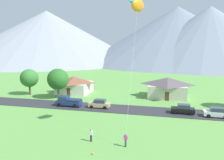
{
  "coord_description": "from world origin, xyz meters",
  "views": [
    {
      "loc": [
        6.09,
        -16.07,
        12.63
      ],
      "look_at": [
        -1.31,
        14.24,
        7.76
      ],
      "focal_mm": 36.83,
      "sensor_mm": 36.0,
      "label": 1
    }
  ],
  "objects_px": {
    "kite_flyer_with_kite": "(137,9)",
    "watcher_person": "(91,135)",
    "parked_car_tan_mid_east": "(99,104)",
    "house_leftmost": "(74,85)",
    "house_left_center": "(167,87)",
    "parked_car_white_west_end": "(216,112)",
    "tree_center": "(29,78)",
    "pickup_truck_navy_west_side": "(68,101)",
    "tree_left_of_center": "(58,79)",
    "soccer_ball": "(93,153)",
    "parked_car_black_mid_west": "(183,109)"
  },
  "relations": [
    {
      "from": "house_left_center",
      "to": "parked_car_white_west_end",
      "type": "relative_size",
      "value": 2.25
    },
    {
      "from": "tree_left_of_center",
      "to": "soccer_ball",
      "type": "distance_m",
      "value": 30.23
    },
    {
      "from": "pickup_truck_navy_west_side",
      "to": "parked_car_tan_mid_east",
      "type": "bearing_deg",
      "value": 2.4
    },
    {
      "from": "tree_center",
      "to": "parked_car_tan_mid_east",
      "type": "height_order",
      "value": "tree_center"
    },
    {
      "from": "tree_left_of_center",
      "to": "parked_car_tan_mid_east",
      "type": "relative_size",
      "value": 1.66
    },
    {
      "from": "parked_car_tan_mid_east",
      "to": "house_left_center",
      "type": "bearing_deg",
      "value": 45.14
    },
    {
      "from": "parked_car_black_mid_west",
      "to": "tree_center",
      "type": "bearing_deg",
      "value": 168.22
    },
    {
      "from": "house_left_center",
      "to": "tree_center",
      "type": "xyz_separation_m",
      "value": [
        -33.7,
        -5.58,
        1.76
      ]
    },
    {
      "from": "house_left_center",
      "to": "tree_left_of_center",
      "type": "relative_size",
      "value": 1.34
    },
    {
      "from": "house_leftmost",
      "to": "tree_center",
      "type": "distance_m",
      "value": 11.28
    },
    {
      "from": "house_leftmost",
      "to": "tree_left_of_center",
      "type": "relative_size",
      "value": 1.22
    },
    {
      "from": "tree_center",
      "to": "watcher_person",
      "type": "relative_size",
      "value": 3.88
    },
    {
      "from": "tree_left_of_center",
      "to": "soccer_ball",
      "type": "height_order",
      "value": "tree_left_of_center"
    },
    {
      "from": "pickup_truck_navy_west_side",
      "to": "soccer_ball",
      "type": "height_order",
      "value": "pickup_truck_navy_west_side"
    },
    {
      "from": "house_left_center",
      "to": "parked_car_black_mid_west",
      "type": "xyz_separation_m",
      "value": [
        2.91,
        -13.22,
        -1.6
      ]
    },
    {
      "from": "house_leftmost",
      "to": "parked_car_tan_mid_east",
      "type": "xyz_separation_m",
      "value": [
        10.5,
        -12.14,
        -1.39
      ]
    },
    {
      "from": "tree_center",
      "to": "soccer_ball",
      "type": "xyz_separation_m",
      "value": [
        25.54,
        -26.57,
        -4.11
      ]
    },
    {
      "from": "house_leftmost",
      "to": "pickup_truck_navy_west_side",
      "type": "distance_m",
      "value": 13.07
    },
    {
      "from": "house_left_center",
      "to": "watcher_person",
      "type": "xyz_separation_m",
      "value": [
        -9.52,
        -28.78,
        -1.59
      ]
    },
    {
      "from": "house_left_center",
      "to": "parked_car_white_west_end",
      "type": "xyz_separation_m",
      "value": [
        8.46,
        -14.02,
        -1.6
      ]
    },
    {
      "from": "house_leftmost",
      "to": "house_left_center",
      "type": "bearing_deg",
      "value": 2.44
    },
    {
      "from": "house_left_center",
      "to": "pickup_truck_navy_west_side",
      "type": "distance_m",
      "value": 23.87
    },
    {
      "from": "house_leftmost",
      "to": "parked_car_white_west_end",
      "type": "bearing_deg",
      "value": -22.11
    },
    {
      "from": "house_leftmost",
      "to": "parked_car_black_mid_west",
      "type": "bearing_deg",
      "value": -24.76
    },
    {
      "from": "parked_car_white_west_end",
      "to": "watcher_person",
      "type": "relative_size",
      "value": 2.51
    },
    {
      "from": "pickup_truck_navy_west_side",
      "to": "watcher_person",
      "type": "relative_size",
      "value": 3.11
    },
    {
      "from": "pickup_truck_navy_west_side",
      "to": "soccer_ball",
      "type": "xyz_separation_m",
      "value": [
        11.52,
        -18.73,
        -0.94
      ]
    },
    {
      "from": "parked_car_tan_mid_east",
      "to": "watcher_person",
      "type": "relative_size",
      "value": 2.54
    },
    {
      "from": "tree_left_of_center",
      "to": "watcher_person",
      "type": "distance_m",
      "value": 26.61
    },
    {
      "from": "tree_center",
      "to": "watcher_person",
      "type": "xyz_separation_m",
      "value": [
        24.19,
        -23.19,
        -3.35
      ]
    },
    {
      "from": "parked_car_black_mid_west",
      "to": "house_leftmost",
      "type": "bearing_deg",
      "value": 155.24
    },
    {
      "from": "pickup_truck_navy_west_side",
      "to": "tree_center",
      "type": "bearing_deg",
      "value": 150.79
    },
    {
      "from": "house_left_center",
      "to": "parked_car_tan_mid_east",
      "type": "relative_size",
      "value": 2.22
    },
    {
      "from": "tree_center",
      "to": "pickup_truck_navy_west_side",
      "type": "xyz_separation_m",
      "value": [
        14.02,
        -7.84,
        -3.17
      ]
    },
    {
      "from": "house_left_center",
      "to": "pickup_truck_navy_west_side",
      "type": "height_order",
      "value": "house_left_center"
    },
    {
      "from": "watcher_person",
      "to": "parked_car_black_mid_west",
      "type": "bearing_deg",
      "value": 51.37
    },
    {
      "from": "parked_car_tan_mid_east",
      "to": "kite_flyer_with_kite",
      "type": "xyz_separation_m",
      "value": [
        8.82,
        -11.52,
        16.39
      ]
    },
    {
      "from": "house_left_center",
      "to": "house_leftmost",
      "type": "bearing_deg",
      "value": -177.56
    },
    {
      "from": "parked_car_white_west_end",
      "to": "tree_left_of_center",
      "type": "bearing_deg",
      "value": 168.76
    },
    {
      "from": "tree_center",
      "to": "tree_left_of_center",
      "type": "bearing_deg",
      "value": -11.62
    },
    {
      "from": "parked_car_black_mid_west",
      "to": "tree_left_of_center",
      "type": "bearing_deg",
      "value": 168.16
    },
    {
      "from": "parked_car_tan_mid_east",
      "to": "kite_flyer_with_kite",
      "type": "bearing_deg",
      "value": -52.57
    },
    {
      "from": "kite_flyer_with_kite",
      "to": "watcher_person",
      "type": "bearing_deg",
      "value": -142.02
    },
    {
      "from": "pickup_truck_navy_west_side",
      "to": "kite_flyer_with_kite",
      "type": "distance_m",
      "value": 25.03
    },
    {
      "from": "parked_car_white_west_end",
      "to": "house_leftmost",
      "type": "bearing_deg",
      "value": 157.89
    },
    {
      "from": "tree_left_of_center",
      "to": "kite_flyer_with_kite",
      "type": "distance_m",
      "value": 29.79
    },
    {
      "from": "kite_flyer_with_kite",
      "to": "parked_car_black_mid_west",
      "type": "bearing_deg",
      "value": 57.93
    },
    {
      "from": "house_left_center",
      "to": "parked_car_black_mid_west",
      "type": "height_order",
      "value": "house_left_center"
    },
    {
      "from": "parked_car_white_west_end",
      "to": "kite_flyer_with_kite",
      "type": "bearing_deg",
      "value": -140.08
    },
    {
      "from": "house_leftmost",
      "to": "parked_car_tan_mid_east",
      "type": "distance_m",
      "value": 16.11
    }
  ]
}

